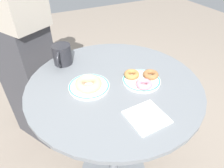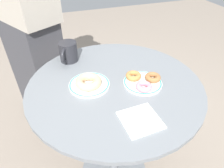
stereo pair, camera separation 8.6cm
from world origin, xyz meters
name	(u,v)px [view 1 (the left image)]	position (x,y,z in m)	size (l,w,h in m)	color
cafe_table	(114,120)	(0.00, 0.00, 0.52)	(0.78, 0.78, 0.76)	slate
plate_left	(89,86)	(-0.11, 0.02, 0.77)	(0.18, 0.18, 0.01)	white
plate_right	(141,80)	(0.11, -0.05, 0.77)	(0.17, 0.17, 0.01)	white
donut_glazed	(88,84)	(-0.12, 0.01, 0.79)	(0.11, 0.11, 0.03)	#E0B789
donut_cinnamon	(151,74)	(0.16, -0.05, 0.79)	(0.07, 0.07, 0.02)	#A36B3D
donut_old_fashioned	(132,74)	(0.09, -0.01, 0.79)	(0.07, 0.07, 0.02)	#BC7F42
donut_pink_frosted	(144,84)	(0.10, -0.09, 0.79)	(0.07, 0.07, 0.02)	pink
paper_napkin	(147,117)	(0.01, -0.24, 0.77)	(0.13, 0.13, 0.01)	white
coffee_mug	(62,55)	(-0.16, 0.26, 0.81)	(0.09, 0.13, 0.10)	#28282D
person_figure	(17,38)	(-0.34, 0.58, 0.81)	(0.40, 0.47, 1.65)	#3D3D42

